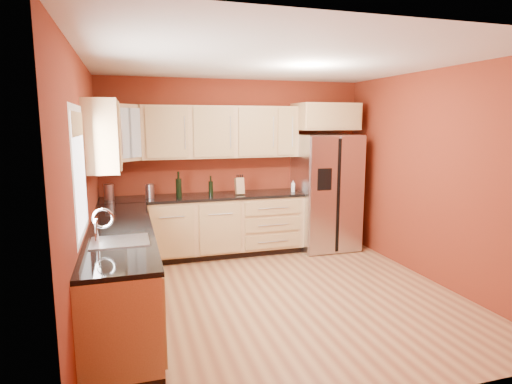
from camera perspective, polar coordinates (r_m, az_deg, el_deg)
floor at (r=5.03m, az=3.13°, el=-13.70°), size 4.00×4.00×0.00m
ceiling at (r=4.68m, az=3.42°, el=17.07°), size 4.00×4.00×0.00m
wall_back at (r=6.58m, az=-2.74°, el=3.48°), size 4.00×0.04×2.60m
wall_front at (r=2.92m, az=16.93°, el=-4.28°), size 4.00×0.04×2.60m
wall_left at (r=4.42m, az=-21.88°, el=-0.04°), size 0.04×4.00×2.60m
wall_right at (r=5.69m, az=22.56°, el=1.86°), size 0.04×4.00×2.60m
base_cabinets_back at (r=6.33m, az=-6.86°, el=-4.73°), size 2.90×0.60×0.88m
base_cabinets_left at (r=4.61m, az=-17.45°, el=-10.47°), size 0.60×2.80×0.88m
countertop_back at (r=6.22m, az=-6.93°, el=-0.64°), size 2.90×0.62×0.04m
countertop_left at (r=4.48m, az=-17.61°, el=-4.91°), size 0.62×2.80×0.04m
upper_cabinets_back at (r=6.33m, az=-4.62°, el=7.99°), size 2.30×0.33×0.75m
upper_cabinets_left at (r=5.08m, az=-19.69°, el=7.17°), size 0.33×1.35×0.75m
corner_upper_cabinet at (r=6.02m, az=-17.71°, el=7.52°), size 0.67×0.67×0.75m
over_fridge_cabinet at (r=6.73m, az=9.24°, el=9.89°), size 0.92×0.60×0.40m
refrigerator at (r=6.75m, az=9.26°, el=-0.00°), size 0.90×0.75×1.78m
window at (r=3.89m, az=-22.41°, el=2.47°), size 0.03×0.90×1.00m
sink_faucet at (r=3.95m, az=-17.79°, el=-4.24°), size 0.50×0.42×0.30m
canister_left at (r=6.16m, az=-19.01°, el=0.01°), size 0.15×0.15×0.21m
canister_right at (r=6.09m, az=-13.97°, el=0.08°), size 0.12×0.12×0.20m
wine_bottle_a at (r=6.16m, az=-6.05°, el=0.83°), size 0.07×0.07×0.29m
wine_bottle_b at (r=6.08m, az=-10.27°, el=0.99°), size 0.10×0.10×0.37m
knife_block at (r=6.27m, az=-2.21°, el=0.79°), size 0.12×0.11×0.24m
soap_dispenser at (r=6.51m, az=4.96°, el=0.76°), size 0.06×0.06×0.17m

